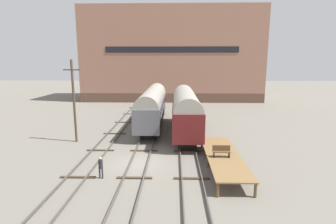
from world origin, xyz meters
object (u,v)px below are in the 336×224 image
train_car_grey (153,104)px  person_worker (101,166)px  train_car_maroon (185,109)px  bench (221,151)px  utility_pole (74,100)px

train_car_grey → person_worker: 16.97m
train_car_maroon → bench: train_car_maroon is taller
train_car_grey → bench: bearing=-65.9°
person_worker → utility_pole: size_ratio=0.19×
train_car_maroon → train_car_grey: (-4.19, 4.21, -0.09)m
bench → utility_pole: (-14.20, 7.05, 2.95)m
utility_pole → train_car_grey: bearing=45.6°
train_car_maroon → utility_pole: size_ratio=1.75×
bench → utility_pole: bearing=153.6°
train_car_maroon → utility_pole: (-11.77, -3.54, 1.54)m
bench → person_worker: bearing=-168.2°
person_worker → utility_pole: utility_pole is taller
train_car_grey → person_worker: size_ratio=10.75×
person_worker → train_car_grey: bearing=81.7°
train_car_maroon → person_worker: size_ratio=9.20×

